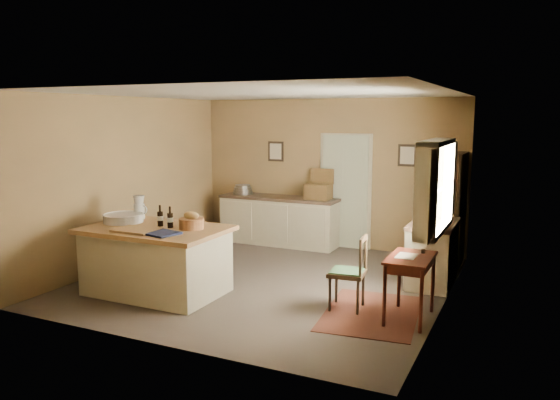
{
  "coord_description": "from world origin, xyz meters",
  "views": [
    {
      "loc": [
        3.46,
        -6.9,
        2.4
      ],
      "look_at": [
        0.03,
        0.37,
        1.15
      ],
      "focal_mm": 35.0,
      "sensor_mm": 36.0,
      "label": 1
    }
  ],
  "objects_px": {
    "shelving_unit": "(456,210)",
    "writing_desk": "(410,265)",
    "desk_chair": "(347,273)",
    "sideboard": "(280,219)",
    "work_island": "(156,258)",
    "right_cabinet": "(433,253)"
  },
  "relations": [
    {
      "from": "writing_desk",
      "to": "shelving_unit",
      "type": "xyz_separation_m",
      "value": [
        0.15,
        2.64,
        0.25
      ]
    },
    {
      "from": "work_island",
      "to": "sideboard",
      "type": "bearing_deg",
      "value": 84.92
    },
    {
      "from": "shelving_unit",
      "to": "writing_desk",
      "type": "bearing_deg",
      "value": -93.22
    },
    {
      "from": "shelving_unit",
      "to": "desk_chair",
      "type": "bearing_deg",
      "value": -109.5
    },
    {
      "from": "work_island",
      "to": "sideboard",
      "type": "xyz_separation_m",
      "value": [
        0.3,
        3.32,
        -0.0
      ]
    },
    {
      "from": "shelving_unit",
      "to": "sideboard",
      "type": "bearing_deg",
      "value": 176.4
    },
    {
      "from": "work_island",
      "to": "shelving_unit",
      "type": "distance_m",
      "value": 4.69
    },
    {
      "from": "sideboard",
      "to": "right_cabinet",
      "type": "distance_m",
      "value": 3.31
    },
    {
      "from": "desk_chair",
      "to": "shelving_unit",
      "type": "distance_m",
      "value": 2.82
    },
    {
      "from": "work_island",
      "to": "right_cabinet",
      "type": "relative_size",
      "value": 1.72
    },
    {
      "from": "desk_chair",
      "to": "shelving_unit",
      "type": "xyz_separation_m",
      "value": [
        0.93,
        2.62,
        0.45
      ]
    },
    {
      "from": "writing_desk",
      "to": "right_cabinet",
      "type": "distance_m",
      "value": 1.54
    },
    {
      "from": "writing_desk",
      "to": "right_cabinet",
      "type": "height_order",
      "value": "right_cabinet"
    },
    {
      "from": "writing_desk",
      "to": "work_island",
      "type": "bearing_deg",
      "value": -171.92
    },
    {
      "from": "writing_desk",
      "to": "desk_chair",
      "type": "distance_m",
      "value": 0.81
    },
    {
      "from": "desk_chair",
      "to": "right_cabinet",
      "type": "bearing_deg",
      "value": 56.71
    },
    {
      "from": "sideboard",
      "to": "writing_desk",
      "type": "distance_m",
      "value": 4.16
    },
    {
      "from": "work_island",
      "to": "sideboard",
      "type": "relative_size",
      "value": 0.83
    },
    {
      "from": "sideboard",
      "to": "shelving_unit",
      "type": "distance_m",
      "value": 3.22
    },
    {
      "from": "sideboard",
      "to": "writing_desk",
      "type": "bearing_deg",
      "value": -43.13
    },
    {
      "from": "writing_desk",
      "to": "sideboard",
      "type": "bearing_deg",
      "value": 136.87
    },
    {
      "from": "writing_desk",
      "to": "shelving_unit",
      "type": "relative_size",
      "value": 0.45
    }
  ]
}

